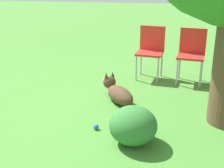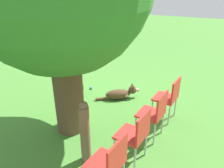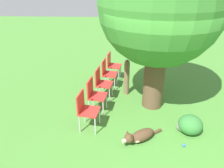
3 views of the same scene
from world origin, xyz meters
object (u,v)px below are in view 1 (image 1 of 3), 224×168
(red_chair_0, at_px, (151,48))
(red_chair_1, at_px, (192,51))
(dog, at_px, (118,93))
(tennis_ball, at_px, (96,127))

(red_chair_0, distance_m, red_chair_1, 0.70)
(dog, xyz_separation_m, red_chair_1, (-1.08, 1.09, 0.40))
(red_chair_1, bearing_deg, tennis_ball, -23.10)
(dog, relative_size, tennis_ball, 13.43)
(tennis_ball, bearing_deg, dog, 171.60)
(dog, xyz_separation_m, tennis_ball, (0.90, -0.13, -0.10))
(dog, distance_m, tennis_ball, 0.92)
(dog, xyz_separation_m, red_chair_0, (-1.19, 0.40, 0.40))
(red_chair_0, bearing_deg, red_chair_1, 89.13)
(red_chair_1, xyz_separation_m, tennis_ball, (1.98, -1.23, -0.50))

